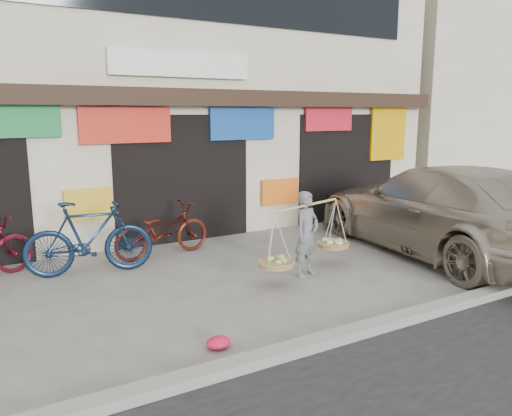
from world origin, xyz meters
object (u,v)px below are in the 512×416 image
bike_1 (89,238)px  street_vendor (307,238)px  suv (441,209)px  bike_2 (162,230)px

bike_1 → street_vendor: bearing=-111.3°
bike_1 → suv: bearing=-98.4°
bike_1 → suv: size_ratio=0.34×
suv → bike_2: bearing=-20.1°
street_vendor → suv: size_ratio=0.33×
street_vendor → bike_1: street_vendor is taller
street_vendor → suv: 3.12m
bike_1 → bike_2: (1.46, 0.43, -0.13)m
bike_1 → suv: suv is taller
street_vendor → bike_2: bearing=108.8°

